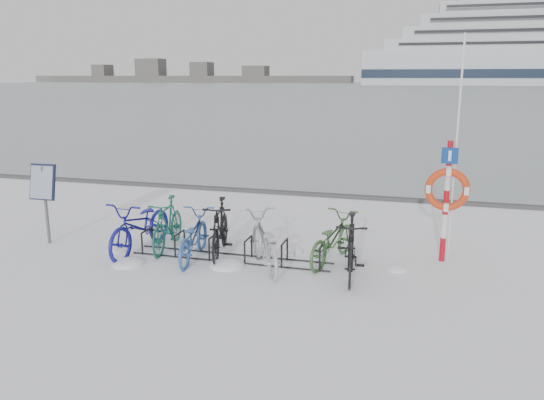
{
  "coord_description": "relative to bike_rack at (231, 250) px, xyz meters",
  "views": [
    {
      "loc": [
        3.4,
        -9.25,
        3.49
      ],
      "look_at": [
        0.67,
        0.6,
        1.09
      ],
      "focal_mm": 35.0,
      "sensor_mm": 36.0,
      "label": 1
    }
  ],
  "objects": [
    {
      "name": "bike_rack",
      "position": [
        0.0,
        0.0,
        0.0
      ],
      "size": [
        4.0,
        0.48,
        0.46
      ],
      "color": "black",
      "rests_on": "ground"
    },
    {
      "name": "ground",
      "position": [
        0.0,
        0.0,
        -0.18
      ],
      "size": [
        900.0,
        900.0,
        0.0
      ],
      "primitive_type": "plane",
      "color": "white",
      "rests_on": "ground"
    },
    {
      "name": "bike_0",
      "position": [
        -1.92,
        -0.0,
        0.39
      ],
      "size": [
        0.86,
        2.19,
        1.13
      ],
      "primitive_type": "imported",
      "rotation": [
        0.0,
        0.0,
        -0.05
      ],
      "color": "navy",
      "rests_on": "ground"
    },
    {
      "name": "bike_6",
      "position": [
        2.36,
        -0.24,
        0.38
      ],
      "size": [
        0.72,
        1.9,
        1.12
      ],
      "primitive_type": "imported",
      "rotation": [
        0.0,
        0.0,
        0.11
      ],
      "color": "black",
      "rests_on": "ground"
    },
    {
      "name": "snow_drifts",
      "position": [
        -0.29,
        -0.11,
        -0.18
      ],
      "size": [
        5.98,
        2.14,
        0.24
      ],
      "color": "white",
      "rests_on": "ground"
    },
    {
      "name": "bike_3",
      "position": [
        -0.3,
        0.23,
        0.39
      ],
      "size": [
        0.93,
        1.97,
        1.14
      ],
      "primitive_type": "imported",
      "rotation": [
        0.0,
        0.0,
        0.22
      ],
      "color": "black",
      "rests_on": "ground"
    },
    {
      "name": "ice_sheet",
      "position": [
        0.0,
        155.0,
        -0.17
      ],
      "size": [
        400.0,
        298.0,
        0.02
      ],
      "primitive_type": "cube",
      "color": "#95A1A8",
      "rests_on": "ground"
    },
    {
      "name": "info_board",
      "position": [
        -4.09,
        -0.11,
        1.06
      ],
      "size": [
        0.58,
        0.23,
        1.72
      ],
      "rotation": [
        0.0,
        0.0,
        0.02
      ],
      "color": "#595B5E",
      "rests_on": "ground"
    },
    {
      "name": "bike_4",
      "position": [
        0.74,
        -0.25,
        0.34
      ],
      "size": [
        1.57,
        2.09,
        1.05
      ],
      "primitive_type": "imported",
      "rotation": [
        0.0,
        0.0,
        3.64
      ],
      "color": "#ADAEB5",
      "rests_on": "ground"
    },
    {
      "name": "bike_2",
      "position": [
        -0.72,
        -0.15,
        0.3
      ],
      "size": [
        0.89,
        1.91,
        0.97
      ],
      "primitive_type": "imported",
      "rotation": [
        0.0,
        0.0,
        3.28
      ],
      "color": "#2E5AA2",
      "rests_on": "ground"
    },
    {
      "name": "bike_1",
      "position": [
        -1.48,
        0.29,
        0.37
      ],
      "size": [
        0.76,
        1.87,
        1.09
      ],
      "primitive_type": "imported",
      "rotation": [
        0.0,
        0.0,
        0.14
      ],
      "color": "#185F4D",
      "rests_on": "ground"
    },
    {
      "name": "lifebuoy_station",
      "position": [
        3.98,
        0.93,
        1.24
      ],
      "size": [
        0.81,
        0.23,
        4.23
      ],
      "color": "#A90D17",
      "rests_on": "ground"
    },
    {
      "name": "quay_edge",
      "position": [
        0.0,
        5.9,
        -0.13
      ],
      "size": [
        400.0,
        0.25,
        0.1
      ],
      "primitive_type": "cube",
      "color": "#3F3F42",
      "rests_on": "ground"
    },
    {
      "name": "shoreline",
      "position": [
        -122.02,
        260.0,
        2.61
      ],
      "size": [
        180.0,
        12.0,
        9.5
      ],
      "color": "#505050",
      "rests_on": "ground"
    },
    {
      "name": "bike_5",
      "position": [
        1.92,
        0.39,
        0.3
      ],
      "size": [
        1.11,
        1.96,
        0.97
      ],
      "primitive_type": "imported",
      "rotation": [
        0.0,
        0.0,
        2.88
      ],
      "color": "#365E30",
      "rests_on": "ground"
    }
  ]
}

